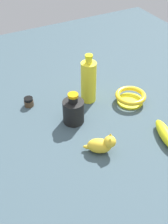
{
  "coord_description": "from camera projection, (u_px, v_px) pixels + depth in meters",
  "views": [
    {
      "loc": [
        -0.86,
        0.45,
        0.84
      ],
      "look_at": [
        0.0,
        0.0,
        0.05
      ],
      "focal_mm": 48.44,
      "sensor_mm": 36.0,
      "label": 1
    }
  ],
  "objects": [
    {
      "name": "ground",
      "position": [
        84.0,
        121.0,
        1.29
      ],
      "size": [
        2.0,
        2.0,
        0.0
      ],
      "primitive_type": "plane",
      "color": "#384C56"
    },
    {
      "name": "bottle_short",
      "position": [
        73.0,
        111.0,
        1.25
      ],
      "size": [
        0.09,
        0.09,
        0.14
      ],
      "color": "black",
      "rests_on": "ground"
    },
    {
      "name": "cat_figurine",
      "position": [
        102.0,
        144.0,
        1.13
      ],
      "size": [
        0.1,
        0.11,
        0.09
      ],
      "color": "yellow",
      "rests_on": "ground"
    },
    {
      "name": "bowl",
      "position": [
        130.0,
        97.0,
        1.37
      ],
      "size": [
        0.14,
        0.14,
        0.05
      ],
      "color": "yellow",
      "rests_on": "ground"
    },
    {
      "name": "nail_polish_jar",
      "position": [
        29.0,
        102.0,
        1.36
      ],
      "size": [
        0.04,
        0.04,
        0.04
      ],
      "color": "#503924",
      "rests_on": "ground"
    },
    {
      "name": "bottle_tall",
      "position": [
        89.0,
        81.0,
        1.34
      ],
      "size": [
        0.07,
        0.07,
        0.23
      ],
      "color": "yellow",
      "rests_on": "ground"
    },
    {
      "name": "banana",
      "position": [
        166.0,
        134.0,
        1.19
      ],
      "size": [
        0.18,
        0.09,
        0.05
      ],
      "primitive_type": "ellipsoid",
      "rotation": [
        0.0,
        0.0,
        2.87
      ],
      "color": "yellow",
      "rests_on": "ground"
    }
  ]
}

